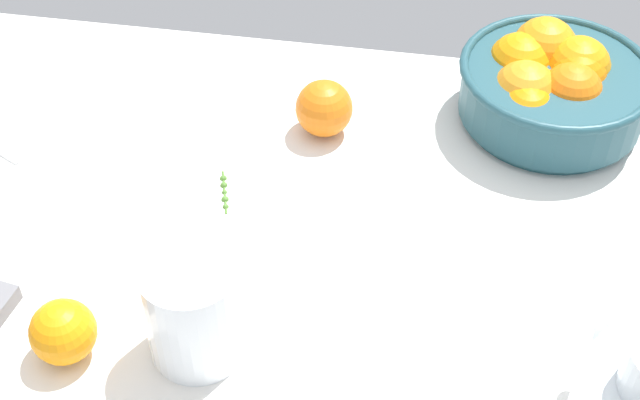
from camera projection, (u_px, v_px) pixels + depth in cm
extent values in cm
cube|color=white|center=(321.00, 270.00, 100.52)|extent=(113.24, 81.99, 3.00)
cylinder|color=#234C56|center=(547.00, 116.00, 116.63)|extent=(21.40, 21.40, 1.20)
cylinder|color=#234C56|center=(553.00, 92.00, 113.86)|extent=(23.26, 23.26, 6.69)
torus|color=#234C56|center=(558.00, 70.00, 111.52)|extent=(24.46, 24.46, 1.20)
sphere|color=orange|center=(577.00, 77.00, 112.60)|extent=(7.47, 7.47, 7.47)
sphere|color=orange|center=(577.00, 68.00, 113.47)|extent=(8.21, 8.21, 8.21)
sphere|color=orange|center=(544.00, 50.00, 115.92)|extent=(8.50, 8.50, 8.50)
sphere|color=orange|center=(520.00, 65.00, 115.24)|extent=(8.58, 8.58, 8.58)
sphere|color=orange|center=(524.00, 94.00, 111.63)|extent=(8.44, 8.44, 8.44)
sphere|color=orange|center=(526.00, 113.00, 109.94)|extent=(7.34, 7.34, 7.34)
sphere|color=orange|center=(571.00, 93.00, 110.66)|extent=(7.71, 7.71, 7.71)
torus|color=white|center=(611.00, 351.00, 81.83)|extent=(3.39, 6.64, 6.62)
cylinder|color=white|center=(194.00, 309.00, 87.12)|extent=(9.83, 9.83, 11.93)
cylinder|color=yellow|center=(198.00, 333.00, 89.76)|extent=(8.65, 8.65, 4.41)
sphere|color=orange|center=(324.00, 108.00, 112.94)|extent=(7.27, 7.27, 7.27)
sphere|color=orange|center=(63.00, 332.00, 88.46)|extent=(6.66, 6.66, 6.66)
cylinder|color=#4A782D|center=(224.00, 192.00, 107.19)|extent=(2.47, 7.12, 0.30)
sphere|color=#4A782D|center=(226.00, 205.00, 105.35)|extent=(0.74, 0.74, 0.74)
sphere|color=#4A782D|center=(225.00, 198.00, 106.22)|extent=(0.91, 0.91, 0.91)
sphere|color=#4A782D|center=(224.00, 191.00, 107.09)|extent=(0.66, 0.66, 0.66)
sphere|color=#4A782D|center=(224.00, 184.00, 107.95)|extent=(0.90, 0.90, 0.90)
sphere|color=#4A782D|center=(223.00, 177.00, 108.82)|extent=(0.88, 0.88, 0.88)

